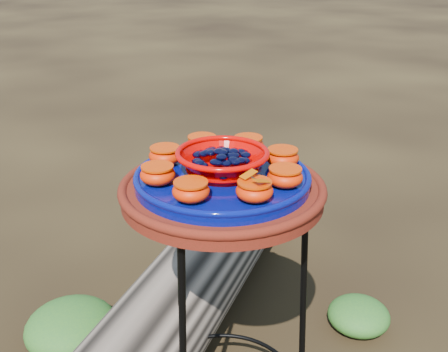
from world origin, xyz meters
TOP-DOWN VIEW (x-y plane):
  - plant_stand at (0.00, 0.00)m, footprint 0.44×0.44m
  - terracotta_saucer at (0.00, 0.00)m, footprint 0.46×0.46m
  - cobalt_plate at (0.00, 0.00)m, footprint 0.39×0.39m
  - red_bowl at (0.00, 0.00)m, footprint 0.20×0.20m
  - glass_gems at (0.00, 0.00)m, footprint 0.15×0.15m
  - orange_half_0 at (-0.02, -0.15)m, footprint 0.08×0.08m
  - orange_half_1 at (0.07, -0.13)m, footprint 0.08×0.08m
  - orange_half_2 at (0.14, -0.04)m, footprint 0.08×0.08m
  - orange_half_3 at (0.13, 0.07)m, footprint 0.08×0.08m
  - orange_half_4 at (0.04, 0.14)m, footprint 0.08×0.08m
  - orange_half_5 at (-0.07, 0.13)m, footprint 0.08×0.08m
  - orange_half_6 at (-0.14, 0.04)m, footprint 0.08×0.08m
  - orange_half_7 at (-0.13, -0.07)m, footprint 0.08×0.08m
  - butterfly at (-0.02, -0.15)m, footprint 0.07×0.05m
  - driftwood_log at (0.15, 0.42)m, footprint 1.58×1.28m
  - foliage_right at (0.63, 0.08)m, footprint 0.21×0.21m
  - foliage_back at (-0.22, 0.56)m, footprint 0.30×0.30m

SIDE VIEW (x-z plane):
  - foliage_right at x=0.63m, z-range 0.00..0.11m
  - foliage_back at x=-0.22m, z-range 0.00..0.15m
  - driftwood_log at x=0.15m, z-range 0.00..0.31m
  - plant_stand at x=0.00m, z-range 0.00..0.70m
  - terracotta_saucer at x=0.00m, z-range 0.70..0.74m
  - cobalt_plate at x=0.00m, z-range 0.74..0.76m
  - orange_half_0 at x=-0.02m, z-range 0.76..0.81m
  - orange_half_1 at x=0.07m, z-range 0.76..0.81m
  - orange_half_2 at x=0.14m, z-range 0.76..0.81m
  - orange_half_3 at x=0.13m, z-range 0.76..0.81m
  - orange_half_4 at x=0.04m, z-range 0.76..0.81m
  - orange_half_5 at x=-0.07m, z-range 0.76..0.81m
  - orange_half_6 at x=-0.14m, z-range 0.76..0.81m
  - orange_half_7 at x=-0.13m, z-range 0.76..0.81m
  - red_bowl at x=0.00m, z-range 0.76..0.82m
  - butterfly at x=-0.02m, z-range 0.81..0.82m
  - glass_gems at x=0.00m, z-range 0.82..0.84m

